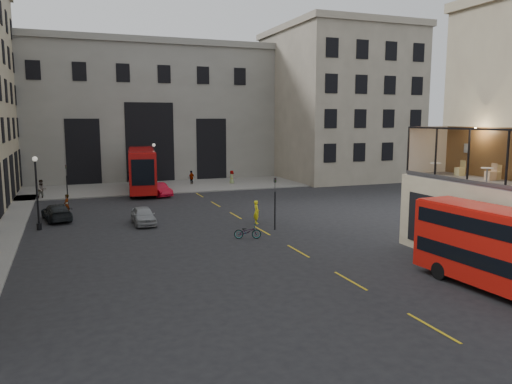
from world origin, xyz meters
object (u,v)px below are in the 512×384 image
object	(u,v)px
pedestrian_b	(131,178)
cafe_chair_c	(496,175)
car_a	(143,216)
cafe_chair_d	(460,171)
cafe_table_mid	(487,173)
cyclist	(256,212)
cafe_chair_b	(491,175)
street_lamp_a	(37,197)
bicycle	(248,232)
traffic_light_far	(67,180)
pedestrian_d	(232,177)
bus_far	(142,168)
pedestrian_c	(192,178)
cafe_table_far	(436,167)
traffic_light_near	(275,197)
pedestrian_a	(42,190)
bus_near	(511,250)
pedestrian_e	(67,205)
car_b	(159,190)
car_c	(57,212)
street_lamp_b	(154,170)

from	to	relation	value
pedestrian_b	cafe_chair_c	distance (m)	42.41
car_a	cafe_chair_d	world-z (taller)	cafe_chair_d
car_a	pedestrian_b	world-z (taller)	pedestrian_b
pedestrian_b	cafe_table_mid	size ratio (longest dim) A/B	2.35
cyclist	cafe_chair_b	bearing A→B (deg)	-144.64
car_a	cafe_table_mid	world-z (taller)	cafe_table_mid
street_lamp_a	bicycle	size ratio (longest dim) A/B	2.96
traffic_light_far	pedestrian_d	world-z (taller)	traffic_light_far
bus_far	cafe_chair_b	distance (m)	37.01
pedestrian_c	cafe_table_far	bearing A→B (deg)	66.07
traffic_light_near	car_a	distance (m)	10.29
traffic_light_far	cafe_chair_c	world-z (taller)	cafe_chair_c
cafe_table_far	cafe_chair_b	distance (m)	3.15
traffic_light_near	pedestrian_a	distance (m)	26.61
traffic_light_near	street_lamp_a	xyz separation A→B (m)	(-16.00, 6.00, -0.03)
cafe_table_far	bus_near	bearing A→B (deg)	-106.04
traffic_light_near	bus_near	distance (m)	17.02
pedestrian_c	cafe_table_far	xyz separation A→B (m)	(6.56, -35.12, 4.23)
pedestrian_a	traffic_light_far	bearing A→B (deg)	-86.91
bicycle	cafe_chair_d	size ratio (longest dim) A/B	1.98
pedestrian_c	street_lamp_a	bearing A→B (deg)	17.12
bus_far	bicycle	size ratio (longest dim) A/B	6.66
traffic_light_near	pedestrian_e	distance (m)	18.07
street_lamp_a	car_b	world-z (taller)	street_lamp_a
bus_far	car_a	world-z (taller)	bus_far
cafe_table_mid	car_a	bearing A→B (deg)	131.71
cafe_table_mid	traffic_light_far	bearing A→B (deg)	126.64
bicycle	cafe_table_far	distance (m)	12.59
bicycle	street_lamp_a	bearing A→B (deg)	77.61
traffic_light_near	cafe_table_mid	world-z (taller)	cafe_table_mid
street_lamp_a	car_c	size ratio (longest dim) A/B	1.19
pedestrian_a	car_c	bearing A→B (deg)	-105.27
car_a	pedestrian_b	bearing A→B (deg)	85.02
car_c	pedestrian_b	xyz separation A→B (m)	(7.97, 18.60, 0.29)
street_lamp_a	pedestrian_d	xyz separation A→B (m)	(20.97, 19.38, -1.55)
bus_near	cafe_chair_c	distance (m)	6.95
car_c	cafe_chair_d	distance (m)	29.76
car_b	street_lamp_b	bearing A→B (deg)	73.90
bus_far	bicycle	xyz separation A→B (m)	(3.51, -24.34, -2.17)
car_c	bicycle	bearing A→B (deg)	127.04
street_lamp_b	cyclist	xyz separation A→B (m)	(4.51, -19.54, -1.50)
pedestrian_a	street_lamp_a	bearing A→B (deg)	-111.31
cafe_chair_d	bicycle	bearing A→B (deg)	146.31
cafe_table_far	cafe_chair_c	distance (m)	3.32
pedestrian_b	cafe_chair_d	xyz separation A→B (m)	(15.04, -36.99, 3.93)
car_c	cyclist	xyz separation A→B (m)	(14.35, -6.79, 0.25)
car_b	bus_far	bearing A→B (deg)	94.38
pedestrian_a	cafe_chair_c	xyz separation A→B (m)	(24.97, -32.37, 3.86)
traffic_light_far	car_b	xyz separation A→B (m)	(8.89, 2.96, -1.74)
bus_near	pedestrian_e	distance (m)	33.31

